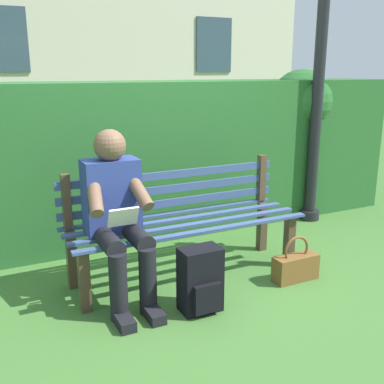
% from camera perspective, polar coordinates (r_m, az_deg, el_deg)
% --- Properties ---
extents(ground, '(60.00, 60.00, 0.00)m').
position_cam_1_polar(ground, '(3.66, -0.70, -10.37)').
color(ground, '#3D6B2D').
extents(park_bench, '(1.84, 0.55, 0.86)m').
position_cam_1_polar(park_bench, '(3.56, -1.30, -3.33)').
color(park_bench, '#4C3828').
rests_on(park_bench, ground).
extents(person_seated, '(0.44, 0.73, 1.18)m').
position_cam_1_polar(person_seated, '(3.15, -9.33, -2.52)').
color(person_seated, navy).
rests_on(person_seated, ground).
extents(hedge_backdrop, '(4.91, 0.82, 1.58)m').
position_cam_1_polar(hedge_backdrop, '(4.57, -1.94, 5.00)').
color(hedge_backdrop, '#265B28').
rests_on(hedge_backdrop, ground).
extents(backpack, '(0.27, 0.25, 0.44)m').
position_cam_1_polar(backpack, '(3.09, 1.06, -10.96)').
color(backpack, black).
rests_on(backpack, ground).
extents(handbag, '(0.36, 0.13, 0.36)m').
position_cam_1_polar(handbag, '(3.63, 12.79, -9.01)').
color(handbag, brown).
rests_on(handbag, ground).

